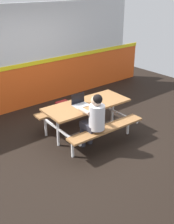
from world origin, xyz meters
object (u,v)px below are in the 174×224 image
student_nearer (94,118)px  laptop_silver (80,103)px  backpack_dark (63,110)px  picnic_table_main (87,111)px

student_nearer → laptop_silver: (0.12, 0.59, 0.08)m
backpack_dark → picnic_table_main: bearing=-93.5°
picnic_table_main → backpack_dark: size_ratio=4.20×
picnic_table_main → student_nearer: bearing=-116.5°
laptop_silver → picnic_table_main: bearing=-15.7°
picnic_table_main → backpack_dark: 1.08m
student_nearer → backpack_dark: bearing=77.9°
picnic_table_main → backpack_dark: picnic_table_main is taller
laptop_silver → student_nearer: bearing=-101.4°
picnic_table_main → laptop_silver: (-0.15, 0.04, 0.21)m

